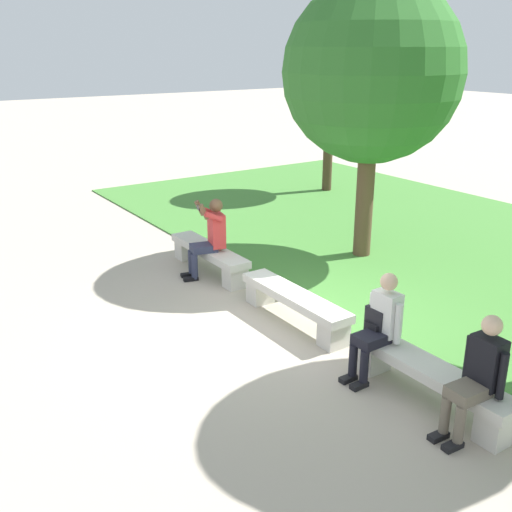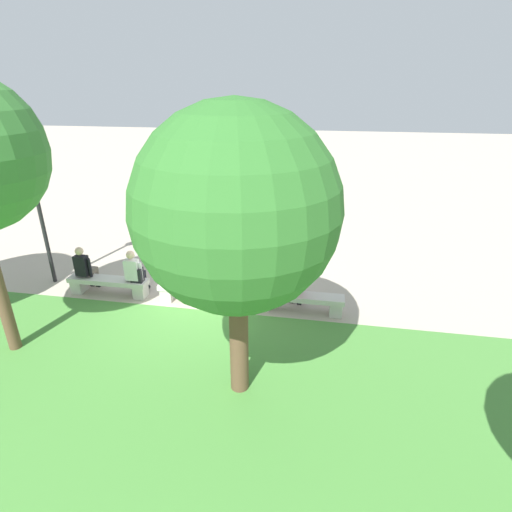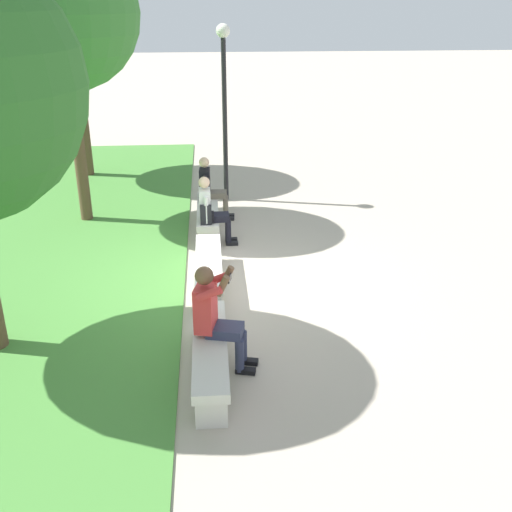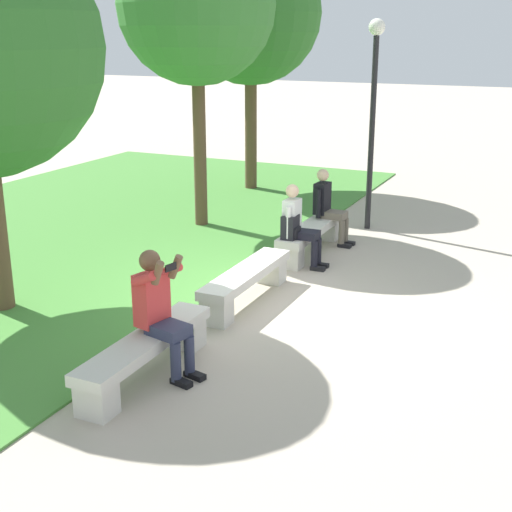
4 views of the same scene
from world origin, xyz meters
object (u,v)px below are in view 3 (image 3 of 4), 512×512
person_distant (211,209)px  backpack (206,213)px  tree_far_back (70,12)px  lamp_post (224,88)px  bench_main (210,353)px  bench_near (209,268)px  bench_mid (208,215)px  person_photographer (215,313)px  tree_behind_wall (62,14)px  person_companion (210,187)px

person_distant → backpack: person_distant is taller
tree_far_back → lamp_post: size_ratio=1.46×
bench_main → bench_near: (2.39, 0.00, 0.00)m
bench_mid → backpack: backpack is taller
bench_mid → backpack: (-0.82, 0.02, 0.32)m
bench_mid → backpack: bearing=178.7°
person_photographer → tree_behind_wall: size_ratio=0.25×
bench_main → person_photographer: person_photographer is taller
backpack → person_companion: bearing=-3.4°
person_companion → tree_far_back: tree_far_back is taller
bench_near → bench_main: bearing=180.0°
bench_main → bench_mid: size_ratio=1.00×
bench_main → bench_near: size_ratio=1.00×
person_distant → person_companion: size_ratio=1.00×
person_companion → tree_behind_wall: size_ratio=0.24×
tree_behind_wall → lamp_post: bearing=-68.8°
person_companion → tree_behind_wall: (0.12, 2.48, 3.17)m
bench_main → lamp_post: size_ratio=0.56×
bench_mid → person_photographer: size_ratio=1.54×
person_photographer → person_distant: (3.89, 0.01, -0.06)m
bench_mid → tree_far_back: 6.06m
person_distant → lamp_post: bearing=-7.8°
person_photographer → tree_behind_wall: bearing=25.0°
bench_mid → tree_far_back: size_ratio=0.38×
person_photographer → person_distant: bearing=0.1°
person_distant → person_companion: 1.33m
bench_near → person_distant: 1.72m
bench_near → person_distant: size_ratio=1.62×
bench_mid → lamp_post: bearing=-12.7°
tree_behind_wall → lamp_post: (1.10, -2.83, -1.45)m
lamp_post → bench_mid: bearing=167.3°
tree_far_back → lamp_post: bearing=-122.7°
bench_mid → tree_far_back: tree_far_back is taller
bench_mid → tree_behind_wall: (0.74, 2.42, 3.54)m
bench_near → backpack: size_ratio=4.76×
bench_mid → person_distant: (-0.72, -0.07, 0.37)m
bench_near → person_companion: (3.01, -0.07, 0.37)m
person_photographer → tree_far_back: (8.59, 3.02, 3.04)m
bench_mid → tree_behind_wall: bearing=73.1°
person_companion → backpack: size_ratio=2.94×
bench_main → backpack: bearing=0.3°
person_distant → tree_far_back: (4.71, 3.01, 3.11)m
bench_near → backpack: (1.58, 0.02, 0.32)m
bench_main → person_companion: (5.40, -0.07, 0.37)m
person_photographer → backpack: bearing=1.4°
person_distant → tree_behind_wall: tree_behind_wall is taller
bench_mid → tree_far_back: bearing=36.4°
person_photographer → person_companion: person_photographer is taller
person_distant → lamp_post: 3.10m
person_photographer → person_companion: bearing=0.1°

